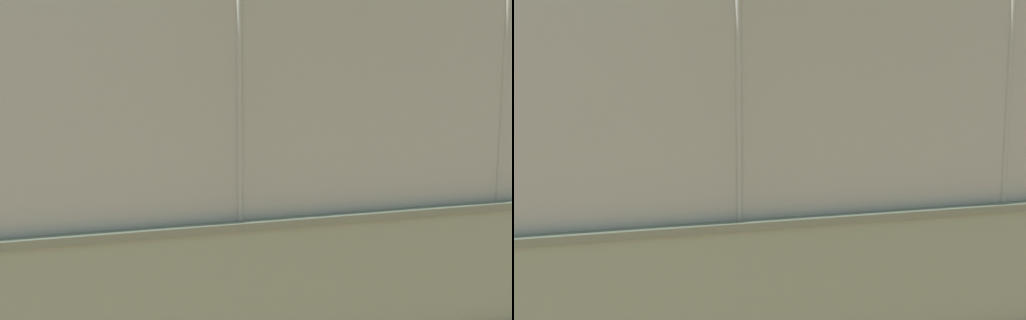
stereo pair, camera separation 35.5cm
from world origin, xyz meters
The scene contains 6 objects.
ground_plane centered at (0.00, 0.00, 0.00)m, with size 260.00×260.00×0.00m, color tan.
perimeter_wall centered at (1.95, 12.11, 0.72)m, with size 33.97×0.38×1.42m.
fence_panel_on_wall centered at (1.95, 12.11, 2.58)m, with size 33.36×0.09×2.34m.
player_near_wall_returning centered at (-1.06, 4.47, 0.99)m, with size 0.78×1.24×1.67m.
player_foreground_swinging centered at (4.49, 3.69, 0.98)m, with size 0.96×0.94×1.66m.
sports_ball centered at (-2.19, 5.81, 1.44)m, with size 0.11×0.11×0.11m, color white.
Camera 2 is at (5.17, 19.29, 3.26)m, focal length 52.57 mm.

